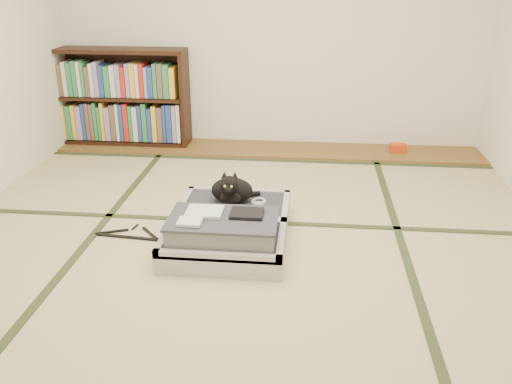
# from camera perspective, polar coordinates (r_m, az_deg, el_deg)

# --- Properties ---
(floor) EXTENTS (4.50, 4.50, 0.00)m
(floor) POSITION_cam_1_polar(r_m,az_deg,el_deg) (3.39, -1.45, -6.14)
(floor) COLOR tan
(floor) RESTS_ON ground
(wood_strip) EXTENTS (4.00, 0.50, 0.02)m
(wood_strip) POSITION_cam_1_polar(r_m,az_deg,el_deg) (5.22, 1.29, 4.52)
(wood_strip) COLOR brown
(wood_strip) RESTS_ON ground
(red_item) EXTENTS (0.15, 0.09, 0.07)m
(red_item) POSITION_cam_1_polar(r_m,az_deg,el_deg) (5.29, 14.69, 4.53)
(red_item) COLOR red
(red_item) RESTS_ON wood_strip
(room_shell) EXTENTS (4.50, 4.50, 4.50)m
(room_shell) POSITION_cam_1_polar(r_m,az_deg,el_deg) (2.98, -1.74, 19.36)
(room_shell) COLOR white
(room_shell) RESTS_ON ground
(tatami_borders) EXTENTS (4.00, 4.50, 0.01)m
(tatami_borders) POSITION_cam_1_polar(r_m,az_deg,el_deg) (3.83, -0.53, -2.55)
(tatami_borders) COLOR #2D381E
(tatami_borders) RESTS_ON ground
(bookcase) EXTENTS (1.31, 0.30, 0.92)m
(bookcase) POSITION_cam_1_polar(r_m,az_deg,el_deg) (5.47, -14.08, 9.50)
(bookcase) COLOR black
(bookcase) RESTS_ON wood_strip
(suitcase) EXTENTS (0.73, 0.98, 0.29)m
(suitcase) POSITION_cam_1_polar(r_m,az_deg,el_deg) (3.44, -2.94, -3.80)
(suitcase) COLOR silver
(suitcase) RESTS_ON floor
(cat) EXTENTS (0.33, 0.33, 0.26)m
(cat) POSITION_cam_1_polar(r_m,az_deg,el_deg) (3.65, -2.58, 0.17)
(cat) COLOR black
(cat) RESTS_ON suitcase
(cable_coil) EXTENTS (0.10, 0.10, 0.02)m
(cable_coil) POSITION_cam_1_polar(r_m,az_deg,el_deg) (3.70, 0.29, -0.98)
(cable_coil) COLOR white
(cable_coil) RESTS_ON suitcase
(hanger) EXTENTS (0.45, 0.22, 0.01)m
(hanger) POSITION_cam_1_polar(r_m,az_deg,el_deg) (3.65, -13.16, -4.40)
(hanger) COLOR black
(hanger) RESTS_ON floor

